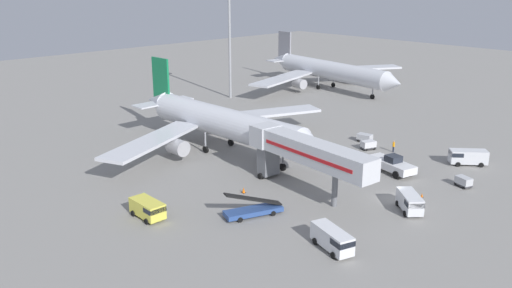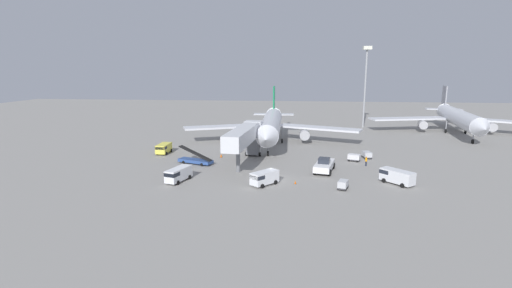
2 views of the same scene
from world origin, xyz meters
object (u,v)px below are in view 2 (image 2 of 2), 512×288
Objects in this scene: pushback_tug at (324,165)px; baggage_cart_far_center at (343,184)px; baggage_cart_mid_right at (354,157)px; safety_cone_alpha at (221,156)px; airplane_background at (457,118)px; service_van_rear_right at (178,174)px; service_van_outer_left at (164,148)px; service_van_far_left at (264,177)px; jet_bridge at (245,136)px; safety_cone_bravo at (295,182)px; baggage_cart_near_right at (367,155)px; apron_light_mast at (366,71)px; ground_crew_worker_foreground at (366,161)px; airplane_at_gate at (271,124)px; belt_loader_truck at (195,160)px; service_van_near_left at (396,176)px.

pushback_tug is 9.75m from baggage_cart_far_center.
safety_cone_alpha is (-26.16, 0.43, -0.40)m from baggage_cart_mid_right.
service_van_rear_right is at bearing -140.49° from airplane_background.
baggage_cart_mid_right is at bearing -3.59° from service_van_outer_left.
pushback_tug reaches higher than service_van_far_left.
jet_bridge is 15.70m from safety_cone_bravo.
safety_cone_bravo is (-14.11, -18.54, -0.47)m from baggage_cart_near_right.
pushback_tug reaches higher than service_van_outer_left.
apron_light_mast is (13.28, 61.21, 16.09)m from baggage_cart_far_center.
jet_bridge reaches higher than baggage_cart_near_right.
pushback_tug reaches higher than safety_cone_bravo.
jet_bridge is at bearing -178.11° from ground_crew_worker_foreground.
service_van_rear_right is 2.17× the size of baggage_cart_mid_right.
service_van_rear_right is 17.31m from safety_cone_alpha.
service_van_rear_right is (-12.53, -32.31, -3.35)m from airplane_at_gate.
ground_crew_worker_foreground is at bearing -101.40° from baggage_cart_near_right.
service_van_rear_right is 2.40× the size of baggage_cart_far_center.
belt_loader_truck is 3.06× the size of baggage_cart_far_center.
airplane_at_gate is at bearing 134.15° from ground_crew_worker_foreground.
baggage_cart_far_center is 7.27m from safety_cone_bravo.
service_van_near_left is 1.13× the size of service_van_outer_left.
airplane_background is (28.32, 48.83, 3.22)m from service_van_near_left.
service_van_far_left is 5.03m from safety_cone_bravo.
airplane_background is at bearing 32.69° from belt_loader_truck.
jet_bridge is at bearing 6.45° from belt_loader_truck.
jet_bridge is 0.42× the size of airplane_background.
jet_bridge reaches higher than baggage_cart_far_center.
belt_loader_truck is at bearing -166.20° from baggage_cart_near_right.
ground_crew_worker_foreground reaches higher than baggage_cart_near_right.
jet_bridge is 7.84× the size of baggage_cart_near_right.
airplane_background is at bearing 24.38° from service_van_outer_left.
baggage_cart_far_center is (-8.51, -3.68, -0.51)m from service_van_near_left.
service_van_outer_left is at bearing 170.99° from safety_cone_alpha.
service_van_outer_left is 65.03m from apron_light_mast.
safety_cone_bravo is at bearing -173.46° from service_van_near_left.
service_van_outer_left is 2.48× the size of ground_crew_worker_foreground.
pushback_tug is 24.80m from service_van_rear_right.
jet_bridge is at bearing 109.70° from service_van_far_left.
jet_bridge is at bearing -39.77° from safety_cone_alpha.
service_van_outer_left is 1.79× the size of baggage_cart_mid_right.
baggage_cart_far_center is at bearing -39.52° from safety_cone_alpha.
service_van_rear_right is at bearing -157.43° from ground_crew_worker_foreground.
pushback_tug is 1.63× the size of service_van_far_left.
service_van_outer_left is at bearing 139.15° from belt_loader_truck.
service_van_rear_right is 3.00× the size of ground_crew_worker_foreground.
safety_cone_bravo is 0.02× the size of apron_light_mast.
airplane_at_gate is 59.04× the size of safety_cone_alpha.
service_van_outer_left is 6.34× the size of safety_cone_alpha.
baggage_cart_mid_right reaches higher than baggage_cart_near_right.
baggage_cart_far_center is 0.05× the size of airplane_background.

